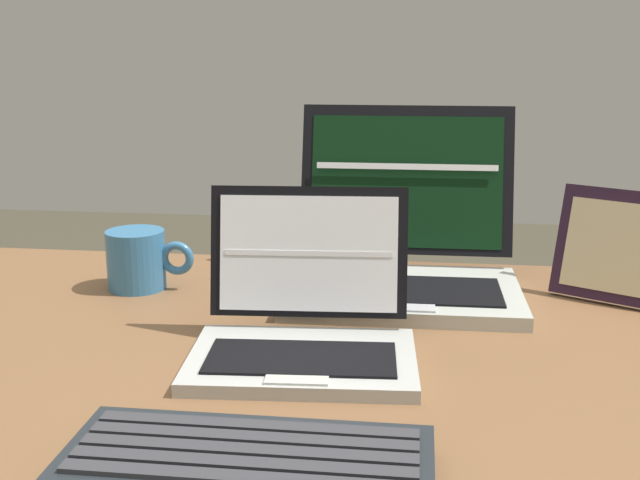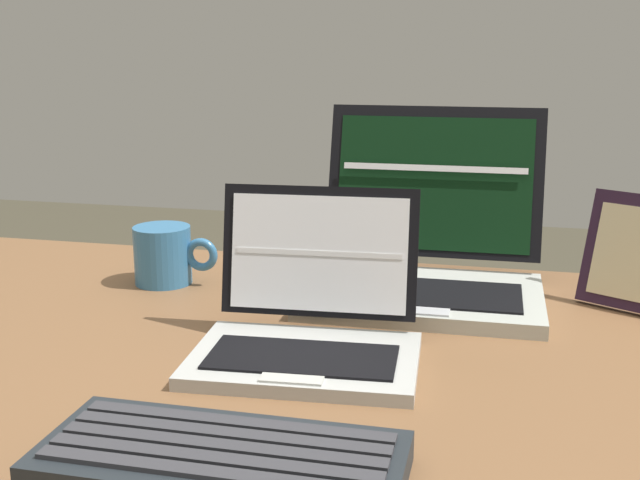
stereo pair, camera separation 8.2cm
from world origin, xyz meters
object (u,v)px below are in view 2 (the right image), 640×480
at_px(laptop_rear, 426,257).
at_px(external_keyboard, 222,461).
at_px(laptop_front, 309,327).
at_px(coffee_mug, 164,255).
at_px(photo_frame, 638,254).

height_order(laptop_rear, external_keyboard, laptop_rear).
xyz_separation_m(laptop_front, coffee_mug, (-0.27, 0.23, 0.01)).
bearing_deg(external_keyboard, photo_frame, 53.48).
height_order(laptop_rear, coffee_mug, laptop_rear).
xyz_separation_m(external_keyboard, coffee_mug, (-0.26, 0.49, 0.03)).
bearing_deg(laptop_front, external_keyboard, -91.67).
xyz_separation_m(laptop_front, external_keyboard, (-0.01, -0.26, -0.02)).
distance_m(laptop_front, laptop_rear, 0.28).
bearing_deg(coffee_mug, laptop_rear, 5.51).
bearing_deg(external_keyboard, coffee_mug, 118.32).
xyz_separation_m(laptop_rear, photo_frame, (0.27, -0.01, 0.02)).
bearing_deg(laptop_front, coffee_mug, 140.27).
height_order(external_keyboard, photo_frame, photo_frame).
relative_size(laptop_rear, photo_frame, 2.11).
bearing_deg(external_keyboard, laptop_rear, 78.05).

